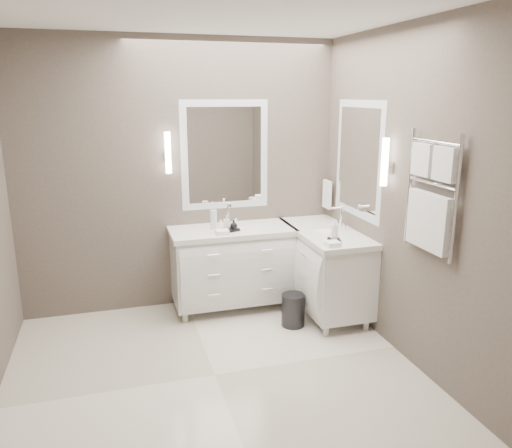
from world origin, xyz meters
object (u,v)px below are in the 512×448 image
object	(u,v)px
towel_ladder	(430,201)
waste_bin	(293,310)
vanity_right	(325,265)
vanity_back	(232,263)

from	to	relation	value
towel_ladder	waste_bin	size ratio (longest dim) A/B	2.88
vanity_right	towel_ladder	xyz separation A→B (m)	(0.23, -1.30, 0.91)
towel_ladder	waste_bin	world-z (taller)	towel_ladder
vanity_back	waste_bin	bearing A→B (deg)	-51.95
vanity_back	waste_bin	world-z (taller)	vanity_back
vanity_back	waste_bin	size ratio (longest dim) A/B	3.96
vanity_right	waste_bin	bearing A→B (deg)	-149.54
vanity_back	waste_bin	xyz separation A→B (m)	(0.45, -0.58, -0.33)
waste_bin	towel_ladder	bearing A→B (deg)	-58.22
vanity_right	vanity_back	bearing A→B (deg)	159.62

